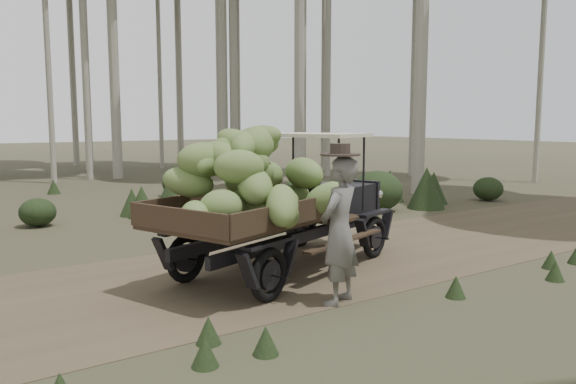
% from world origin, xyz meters
% --- Properties ---
extents(ground, '(120.00, 120.00, 0.00)m').
position_xyz_m(ground, '(0.00, 0.00, 0.00)').
color(ground, '#473D2B').
rests_on(ground, ground).
extents(dirt_track, '(70.00, 4.00, 0.01)m').
position_xyz_m(dirt_track, '(0.00, 0.00, 0.00)').
color(dirt_track, brown).
rests_on(dirt_track, ground).
extents(banana_truck, '(4.84, 3.14, 2.33)m').
position_xyz_m(banana_truck, '(1.19, -0.40, 1.35)').
color(banana_truck, black).
rests_on(banana_truck, ground).
extents(farmer, '(0.81, 0.69, 2.05)m').
position_xyz_m(farmer, '(1.34, -1.87, 0.97)').
color(farmer, '#605E58').
rests_on(farmer, ground).
extents(undergrowth, '(21.30, 23.24, 1.38)m').
position_xyz_m(undergrowth, '(1.23, 1.56, 0.56)').
color(undergrowth, '#233319').
rests_on(undergrowth, ground).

